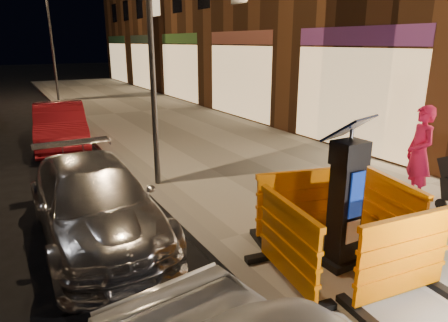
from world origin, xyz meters
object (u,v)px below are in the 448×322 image
barrier_kerbside (288,245)px  car_red (63,147)px  parking_kiosk (346,198)px  man (419,154)px  barrier_front (403,260)px  barrier_bldgside (389,214)px  barrier_back (298,204)px  car_silver (99,237)px

barrier_kerbside → car_red: bearing=17.1°
parking_kiosk → man: parking_kiosk is taller
barrier_front → man: (3.05, 2.00, 0.38)m
car_red → barrier_bldgside: bearing=-64.4°
barrier_front → barrier_back: same height
barrier_bldgside → barrier_front: bearing=147.8°
barrier_back → barrier_kerbside: same height
car_silver → barrier_back: bearing=-33.3°
barrier_bldgside → car_silver: barrier_bldgside is taller
parking_kiosk → barrier_kerbside: size_ratio=1.40×
barrier_front → man: bearing=39.1°
parking_kiosk → car_red: size_ratio=0.48×
barrier_back → barrier_front: bearing=-76.2°
car_red → barrier_front: bearing=-70.9°
barrier_kerbside → car_red: barrier_kerbside is taller
barrier_kerbside → man: size_ratio=0.76×
barrier_front → parking_kiosk: bearing=95.8°
barrier_bldgside → barrier_kerbside: bearing=102.8°
barrier_bldgside → car_red: 9.96m
barrier_front → car_silver: bearing=131.8°
parking_kiosk → barrier_back: 1.05m
barrier_kerbside → parking_kiosk: bearing=-81.2°
parking_kiosk → barrier_front: bearing=-79.2°
barrier_back → car_silver: (-2.72, 1.85, -0.71)m
parking_kiosk → car_silver: bearing=145.0°
barrier_back → barrier_bldgside: 1.34m
car_red → man: size_ratio=2.20×
car_red → barrier_back: bearing=-68.2°
car_silver → car_red: bearing=87.4°
car_silver → car_red: size_ratio=1.06×
barrier_bldgside → man: 2.37m
parking_kiosk → car_silver: (-2.72, 2.80, -1.15)m
barrier_kerbside → car_silver: bearing=41.1°
barrier_kerbside → car_red: size_ratio=0.35×
parking_kiosk → barrier_back: bearing=100.8°
man → barrier_back: bearing=-60.4°
car_silver → barrier_front: bearing=-53.1°
parking_kiosk → car_red: bearing=114.7°
parking_kiosk → man: (3.05, 1.05, -0.06)m
car_silver → barrier_kerbside: bearing=-56.8°
barrier_front → barrier_bldgside: (0.95, 0.95, 0.00)m
barrier_bldgside → car_silver: bearing=65.5°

